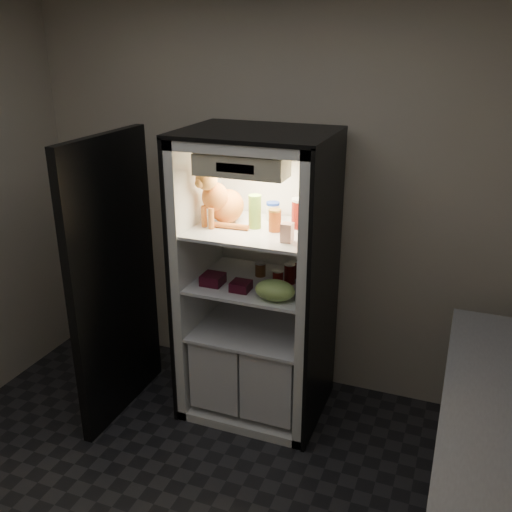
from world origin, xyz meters
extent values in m
plane|color=beige|center=(0.00, 1.80, 1.35)|extent=(3.60, 0.00, 3.60)
cube|color=white|center=(0.00, 1.67, 0.93)|extent=(0.85, 0.06, 1.85)
cube|color=white|center=(-0.40, 1.35, 0.93)|extent=(0.06, 0.70, 1.85)
cube|color=white|center=(0.40, 1.35, 0.93)|extent=(0.06, 0.70, 1.85)
cube|color=white|center=(0.00, 1.35, 1.82)|extent=(0.85, 0.70, 0.06)
cube|color=white|center=(0.00, 1.35, 0.03)|extent=(0.85, 0.70, 0.06)
cube|color=black|center=(-0.44, 1.35, 0.93)|extent=(0.02, 0.72, 1.87)
cube|color=black|center=(0.44, 1.35, 0.93)|extent=(0.02, 0.72, 1.87)
cube|color=black|center=(0.00, 1.35, 1.86)|extent=(0.90, 0.72, 0.02)
cube|color=white|center=(0.00, 1.32, 1.28)|extent=(0.73, 0.62, 0.02)
cube|color=white|center=(0.00, 1.32, 0.93)|extent=(0.73, 0.62, 0.02)
cube|color=white|center=(-0.18, 1.32, 0.35)|extent=(0.34, 0.58, 0.48)
cube|color=white|center=(0.18, 1.32, 0.35)|extent=(0.34, 0.58, 0.48)
cube|color=white|center=(0.00, 1.32, 0.60)|extent=(0.73, 0.62, 0.02)
cube|color=beige|center=(0.00, 1.11, 1.72)|extent=(0.52, 0.18, 0.12)
cube|color=black|center=(0.00, 1.02, 1.72)|extent=(0.22, 0.01, 0.05)
cube|color=black|center=(-0.85, 1.03, 0.93)|extent=(0.06, 0.87, 1.85)
cube|color=white|center=(-0.85, 0.97, 0.55)|extent=(0.06, 0.64, 0.12)
cube|color=white|center=(-0.85, 0.97, 1.05)|extent=(0.06, 0.64, 0.12)
ellipsoid|color=#D8601B|center=(-0.21, 1.38, 1.39)|extent=(0.28, 0.31, 0.21)
ellipsoid|color=#D8601B|center=(-0.25, 1.29, 1.47)|extent=(0.21, 0.20, 0.18)
sphere|color=orange|center=(-0.27, 1.23, 1.59)|extent=(0.17, 0.17, 0.13)
sphere|color=orange|center=(-0.29, 1.18, 1.58)|extent=(0.07, 0.07, 0.06)
cone|color=orange|center=(-0.31, 1.25, 1.66)|extent=(0.07, 0.07, 0.06)
cone|color=orange|center=(-0.23, 1.22, 1.66)|extent=(0.07, 0.07, 0.06)
cylinder|color=#D8601B|center=(-0.30, 1.24, 1.36)|extent=(0.03, 0.03, 0.13)
cylinder|color=#D8601B|center=(-0.24, 1.22, 1.36)|extent=(0.03, 0.03, 0.13)
cylinder|color=#D8601B|center=(-0.14, 1.26, 1.31)|extent=(0.24, 0.05, 0.03)
cylinder|color=green|center=(0.00, 1.33, 1.38)|extent=(0.08, 0.08, 0.19)
cylinder|color=green|center=(0.00, 1.33, 1.49)|extent=(0.08, 0.08, 0.02)
cylinder|color=white|center=(0.05, 1.51, 1.34)|extent=(0.08, 0.08, 0.10)
cylinder|color=#1938B3|center=(0.05, 1.51, 1.40)|extent=(0.09, 0.09, 0.02)
cylinder|color=maroon|center=(0.13, 1.31, 1.35)|extent=(0.07, 0.07, 0.12)
cylinder|color=#B98431|center=(0.13, 1.31, 1.42)|extent=(0.08, 0.08, 0.01)
cylinder|color=maroon|center=(0.25, 1.43, 1.37)|extent=(0.11, 0.11, 0.17)
cylinder|color=white|center=(0.25, 1.43, 1.46)|extent=(0.11, 0.11, 0.01)
cube|color=silver|center=(0.26, 1.16, 1.34)|extent=(0.06, 0.06, 0.11)
cylinder|color=black|center=(0.20, 1.45, 1.00)|extent=(0.06, 0.06, 0.11)
cylinder|color=#B2B2B2|center=(0.20, 1.45, 1.05)|extent=(0.06, 0.06, 0.00)
cylinder|color=black|center=(0.21, 1.37, 1.00)|extent=(0.07, 0.07, 0.12)
cylinder|color=#B2B2B2|center=(0.21, 1.37, 1.06)|extent=(0.07, 0.07, 0.00)
cylinder|color=black|center=(0.17, 1.26, 1.00)|extent=(0.06, 0.06, 0.12)
cylinder|color=#B2B2B2|center=(0.17, 1.26, 1.06)|extent=(0.07, 0.07, 0.00)
cylinder|color=brown|center=(0.00, 1.41, 0.98)|extent=(0.07, 0.07, 0.08)
cylinder|color=#B2B2B2|center=(0.00, 1.41, 1.03)|extent=(0.07, 0.07, 0.01)
ellipsoid|color=#82B554|center=(0.20, 1.11, 1.00)|extent=(0.24, 0.17, 0.12)
cube|color=#430B1B|center=(-0.23, 1.18, 0.97)|extent=(0.13, 0.13, 0.06)
cube|color=#430B1B|center=(-0.03, 1.16, 0.97)|extent=(0.11, 0.11, 0.06)
camera|label=1|loc=(1.18, -1.74, 2.39)|focal=40.00mm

